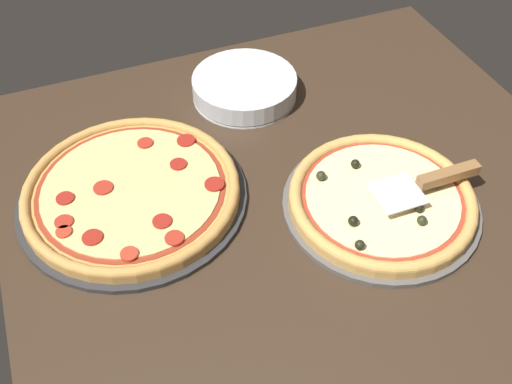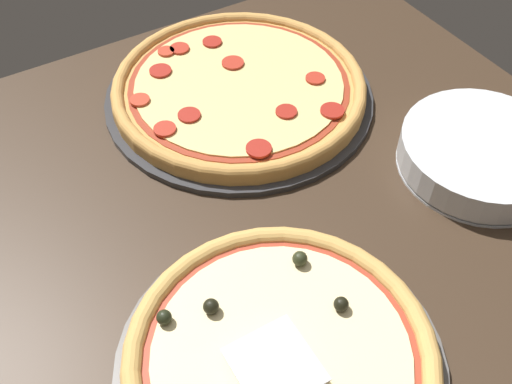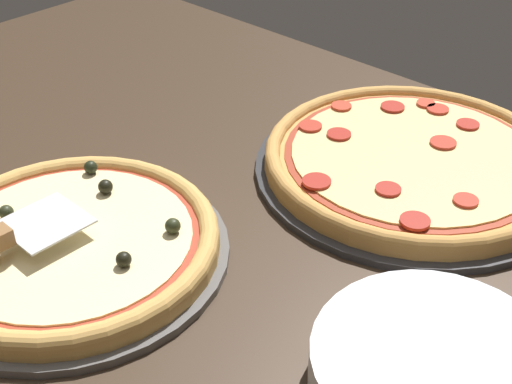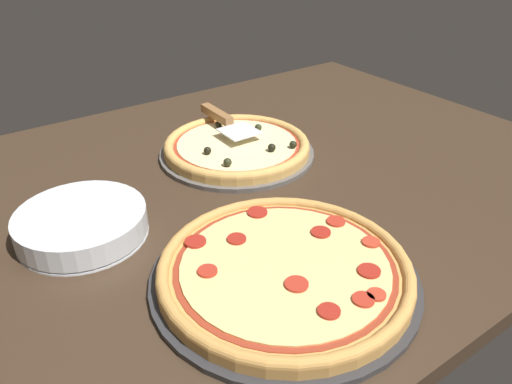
% 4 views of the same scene
% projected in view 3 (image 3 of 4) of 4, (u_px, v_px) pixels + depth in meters
% --- Properties ---
extents(ground_plane, '(1.32, 1.10, 0.04)m').
position_uv_depth(ground_plane, '(122.00, 209.00, 0.93)').
color(ground_plane, '#38281C').
extents(pizza_pan_front, '(0.36, 0.36, 0.01)m').
position_uv_depth(pizza_pan_front, '(72.00, 254.00, 0.81)').
color(pizza_pan_front, '#565451').
rests_on(pizza_pan_front, ground_plane).
extents(pizza_front, '(0.34, 0.34, 0.04)m').
position_uv_depth(pizza_front, '(70.00, 241.00, 0.80)').
color(pizza_front, tan).
rests_on(pizza_front, pizza_pan_front).
extents(pizza_pan_back, '(0.42, 0.42, 0.01)m').
position_uv_depth(pizza_pan_back, '(412.00, 170.00, 0.96)').
color(pizza_pan_back, '#2D2D30').
rests_on(pizza_pan_back, ground_plane).
extents(pizza_back, '(0.40, 0.40, 0.03)m').
position_uv_depth(pizza_back, '(413.00, 158.00, 0.95)').
color(pizza_back, '#C68E47').
rests_on(pizza_back, pizza_pan_back).
extents(plate_stack, '(0.23, 0.23, 0.05)m').
position_uv_depth(plate_stack, '(434.00, 373.00, 0.64)').
color(plate_stack, silver).
rests_on(plate_stack, ground_plane).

